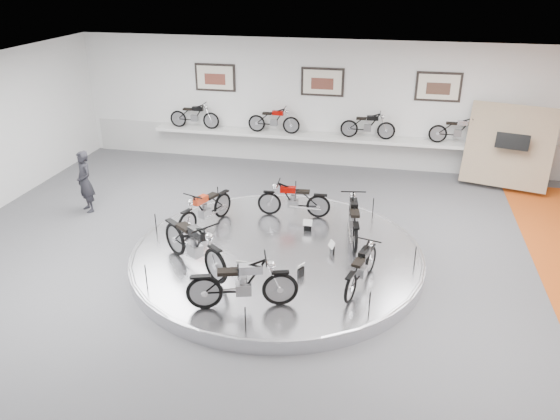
% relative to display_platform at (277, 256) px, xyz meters
% --- Properties ---
extents(floor, '(16.00, 16.00, 0.00)m').
position_rel_display_platform_xyz_m(floor, '(0.00, -0.30, -0.15)').
color(floor, '#545456').
rests_on(floor, ground).
extents(ceiling, '(16.00, 16.00, 0.00)m').
position_rel_display_platform_xyz_m(ceiling, '(0.00, -0.30, 3.85)').
color(ceiling, white).
rests_on(ceiling, wall_back).
extents(wall_back, '(16.00, 0.00, 16.00)m').
position_rel_display_platform_xyz_m(wall_back, '(0.00, 6.70, 1.85)').
color(wall_back, white).
rests_on(wall_back, floor).
extents(dado_band, '(15.68, 0.04, 1.10)m').
position_rel_display_platform_xyz_m(dado_band, '(0.00, 6.68, 0.40)').
color(dado_band, '#BCBCBA').
rests_on(dado_band, floor).
extents(display_platform, '(6.40, 6.40, 0.30)m').
position_rel_display_platform_xyz_m(display_platform, '(0.00, 0.00, 0.00)').
color(display_platform, silver).
rests_on(display_platform, floor).
extents(platform_rim, '(6.40, 6.40, 0.10)m').
position_rel_display_platform_xyz_m(platform_rim, '(0.00, 0.00, 0.12)').
color(platform_rim, '#B2B2BA').
rests_on(platform_rim, display_platform).
extents(shelf, '(11.00, 0.55, 0.10)m').
position_rel_display_platform_xyz_m(shelf, '(0.00, 6.40, 0.85)').
color(shelf, silver).
rests_on(shelf, wall_back).
extents(poster_left, '(1.35, 0.06, 0.88)m').
position_rel_display_platform_xyz_m(poster_left, '(-3.50, 6.66, 2.55)').
color(poster_left, beige).
rests_on(poster_left, wall_back).
extents(poster_center, '(1.35, 0.06, 0.88)m').
position_rel_display_platform_xyz_m(poster_center, '(0.00, 6.66, 2.55)').
color(poster_center, beige).
rests_on(poster_center, wall_back).
extents(poster_right, '(1.35, 0.06, 0.88)m').
position_rel_display_platform_xyz_m(poster_right, '(3.50, 6.66, 2.55)').
color(poster_right, beige).
rests_on(poster_right, wall_back).
extents(display_panel, '(2.56, 1.52, 2.30)m').
position_rel_display_platform_xyz_m(display_panel, '(5.60, 5.80, 1.10)').
color(display_panel, '#90775F').
rests_on(display_panel, floor).
extents(shelf_bike_a, '(1.22, 0.43, 0.73)m').
position_rel_display_platform_xyz_m(shelf_bike_a, '(-4.20, 6.40, 1.27)').
color(shelf_bike_a, black).
rests_on(shelf_bike_a, shelf).
extents(shelf_bike_b, '(1.22, 0.43, 0.73)m').
position_rel_display_platform_xyz_m(shelf_bike_b, '(-1.50, 6.40, 1.27)').
color(shelf_bike_b, '#820400').
rests_on(shelf_bike_b, shelf).
extents(shelf_bike_c, '(1.22, 0.43, 0.73)m').
position_rel_display_platform_xyz_m(shelf_bike_c, '(1.50, 6.40, 1.27)').
color(shelf_bike_c, black).
rests_on(shelf_bike_c, shelf).
extents(shelf_bike_d, '(1.22, 0.43, 0.73)m').
position_rel_display_platform_xyz_m(shelf_bike_d, '(4.20, 6.40, 1.27)').
color(shelf_bike_d, '#B7B8BC').
rests_on(shelf_bike_d, shelf).
extents(bike_a, '(0.85, 1.77, 1.00)m').
position_rel_display_platform_xyz_m(bike_a, '(1.57, 0.95, 0.65)').
color(bike_a, black).
rests_on(bike_a, display_platform).
extents(bike_b, '(1.58, 0.64, 0.91)m').
position_rel_display_platform_xyz_m(bike_b, '(0.02, 1.84, 0.60)').
color(bike_b, '#820400').
rests_on(bike_b, display_platform).
extents(bike_c, '(1.12, 1.72, 0.96)m').
position_rel_display_platform_xyz_m(bike_c, '(-1.93, 0.82, 0.63)').
color(bike_c, red).
rests_on(bike_c, display_platform).
extents(bike_d, '(1.93, 1.68, 1.12)m').
position_rel_display_platform_xyz_m(bike_d, '(-1.50, -1.08, 0.71)').
color(bike_d, black).
rests_on(bike_d, display_platform).
extents(bike_e, '(1.84, 1.10, 1.02)m').
position_rel_display_platform_xyz_m(bike_e, '(-0.16, -2.24, 0.66)').
color(bike_e, '#B7B8BC').
rests_on(bike_e, display_platform).
extents(bike_f, '(0.89, 1.57, 0.87)m').
position_rel_display_platform_xyz_m(bike_f, '(1.90, -1.10, 0.59)').
color(bike_f, black).
rests_on(bike_f, display_platform).
extents(visitor, '(0.72, 0.68, 1.66)m').
position_rel_display_platform_xyz_m(visitor, '(-5.55, 1.67, 0.68)').
color(visitor, black).
rests_on(visitor, floor).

